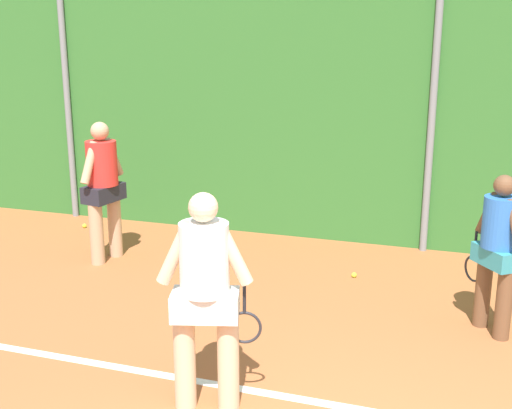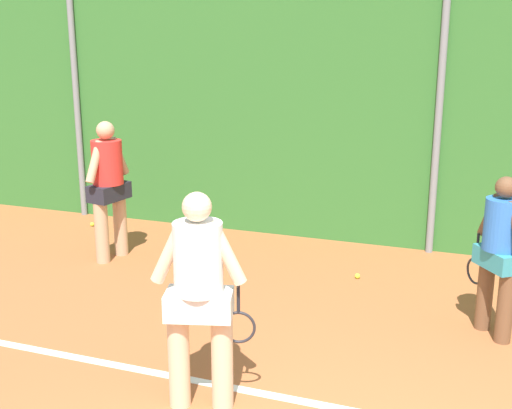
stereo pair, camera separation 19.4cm
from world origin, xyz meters
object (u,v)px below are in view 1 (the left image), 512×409
player_backcourt_far (103,184)px  tennis_ball_1 (354,275)px  player_midcourt (498,246)px  player_foreground_near (205,291)px  tennis_ball_0 (84,226)px

player_backcourt_far → tennis_ball_1: (3.32, 0.38, -1.03)m
player_midcourt → player_backcourt_far: size_ratio=0.88×
player_backcourt_far → tennis_ball_1: player_backcourt_far is taller
player_foreground_near → player_backcourt_far: size_ratio=0.97×
player_backcourt_far → tennis_ball_0: size_ratio=28.58×
tennis_ball_1 → player_foreground_near: bearing=-101.2°
player_midcourt → tennis_ball_1: player_midcourt is taller
player_backcourt_far → tennis_ball_0: player_backcourt_far is taller
player_backcourt_far → tennis_ball_0: (-1.12, 1.19, -1.03)m
player_backcourt_far → player_foreground_near: bearing=52.8°
tennis_ball_1 → player_midcourt: bearing=-33.9°
player_foreground_near → player_midcourt: size_ratio=1.10×
player_midcourt → tennis_ball_0: (-6.05, 1.89, -0.90)m
player_backcourt_far → player_midcourt: bearing=92.2°
player_midcourt → player_backcourt_far: player_backcourt_far is taller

